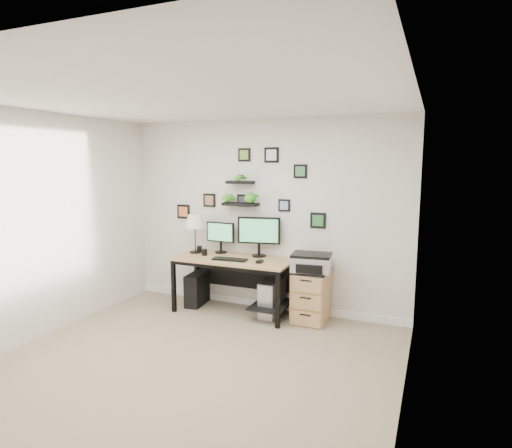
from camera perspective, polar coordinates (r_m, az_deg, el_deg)
The scene contains 14 objects.
room at distance 6.13m, azimuth 0.88°, elevation -10.52°, with size 4.00×4.00×4.00m.
desk at distance 5.79m, azimuth -2.60°, elevation -5.73°, with size 1.60×0.70×0.75m.
monitor_left at distance 6.03m, azimuth -4.76°, elevation -1.48°, with size 0.43×0.18×0.44m.
monitor_right at distance 5.77m, azimuth 0.39°, elevation -1.24°, with size 0.58×0.22×0.54m.
keyboard at distance 5.63m, azimuth -3.53°, elevation -4.72°, with size 0.46×0.15×0.02m, color black.
mouse at distance 5.47m, azimuth 0.49°, elevation -5.05°, with size 0.07×0.11×0.03m, color black.
table_lamp at distance 6.06m, azimuth -8.16°, elevation 0.24°, with size 0.27×0.27×0.54m.
mug at distance 5.94m, azimuth -6.89°, elevation -3.75°, with size 0.08×0.08×0.09m, color black.
pen_cup at distance 6.13m, azimuth -7.54°, elevation -3.35°, with size 0.07×0.07×0.09m, color black.
pc_tower_black at distance 6.24m, azimuth -7.87°, elevation -8.57°, with size 0.20×0.45×0.45m, color black.
pc_tower_grey at distance 5.73m, azimuth 2.13°, elevation -9.86°, with size 0.23×0.49×0.48m.
file_cabinet at distance 5.57m, azimuth 7.37°, elevation -9.46°, with size 0.43×0.53×0.67m.
printer at distance 5.41m, azimuth 7.40°, elevation -5.09°, with size 0.52×0.44×0.22m.
wall_decor at distance 5.86m, azimuth -1.63°, elevation 4.48°, with size 2.25×0.18×1.05m.
Camera 1 is at (2.18, -3.40, 2.03)m, focal length 30.00 mm.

